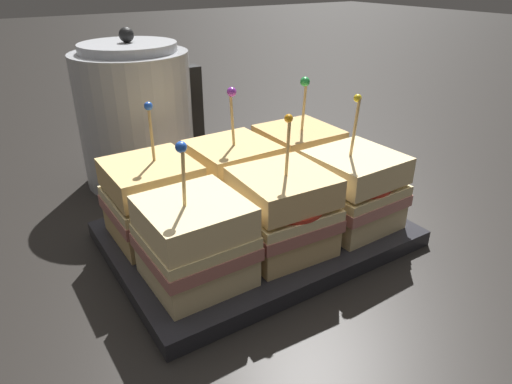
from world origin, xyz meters
TOP-DOWN VIEW (x-y plane):
  - ground_plane at (0.00, 0.00)m, footprint 6.00×6.00m
  - serving_platter at (0.00, 0.00)m, footprint 0.33×0.24m
  - sandwich_front_left at (-0.10, -0.05)m, footprint 0.10×0.10m
  - sandwich_front_center at (-0.00, -0.05)m, footprint 0.10×0.10m
  - sandwich_front_right at (0.10, -0.05)m, footprint 0.10×0.10m
  - sandwich_back_left at (-0.10, 0.05)m, footprint 0.10×0.10m
  - sandwich_back_center at (0.00, 0.05)m, footprint 0.10×0.10m
  - sandwich_back_right at (0.10, 0.05)m, footprint 0.10×0.10m
  - kettle_steel at (-0.05, 0.24)m, footprint 0.18×0.16m

SIDE VIEW (x-z plane):
  - ground_plane at x=0.00m, z-range 0.00..0.00m
  - serving_platter at x=0.00m, z-range 0.00..0.02m
  - sandwich_front_left at x=-0.10m, z-range -0.01..0.13m
  - sandwich_front_right at x=0.10m, z-range -0.02..0.14m
  - sandwich_front_center at x=0.00m, z-range -0.01..0.14m
  - sandwich_back_center at x=0.00m, z-range -0.02..0.14m
  - sandwich_back_left at x=-0.10m, z-range -0.01..0.14m
  - sandwich_back_right at x=0.10m, z-range -0.02..0.14m
  - kettle_steel at x=-0.05m, z-range -0.01..0.21m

